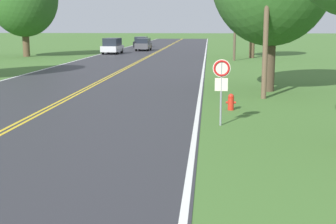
% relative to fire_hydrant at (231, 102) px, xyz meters
% --- Properties ---
extents(fire_hydrant, '(0.41, 0.25, 0.67)m').
position_rel_fire_hydrant_xyz_m(fire_hydrant, '(0.00, 0.00, 0.00)').
color(fire_hydrant, red).
rests_on(fire_hydrant, ground).
extents(traffic_sign, '(0.60, 0.10, 2.27)m').
position_rel_fire_hydrant_xyz_m(traffic_sign, '(-0.49, -3.04, 1.36)').
color(traffic_sign, gray).
rests_on(traffic_sign, ground).
extents(utility_pole_far, '(1.80, 0.24, 9.70)m').
position_rel_fire_hydrant_xyz_m(utility_pole_far, '(1.53, 27.09, 4.67)').
color(utility_pole_far, brown).
rests_on(utility_pole_far, ground).
extents(car_silver_van_mid_far, '(2.04, 4.24, 1.87)m').
position_rel_fire_hydrant_xyz_m(car_silver_van_mid_far, '(-12.43, 36.64, 0.63)').
color(car_silver_van_mid_far, black).
rests_on(car_silver_van_mid_far, ground).
extents(car_dark_grey_suv_receding, '(1.82, 4.25, 1.66)m').
position_rel_fire_hydrant_xyz_m(car_dark_grey_suv_receding, '(-9.73, 44.09, 0.54)').
color(car_dark_grey_suv_receding, black).
rests_on(car_dark_grey_suv_receding, ground).
extents(car_black_suv_distant, '(1.97, 4.06, 1.62)m').
position_rel_fire_hydrant_xyz_m(car_black_suv_distant, '(-11.34, 53.28, 0.53)').
color(car_black_suv_distant, black).
rests_on(car_black_suv_distant, ground).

